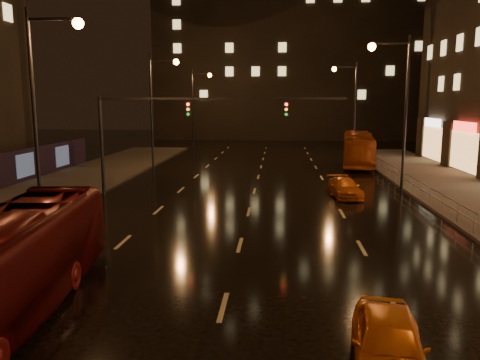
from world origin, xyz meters
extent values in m
plane|color=black|center=(0.00, 20.00, 0.00)|extent=(140.00, 140.00, 0.00)
cube|color=#38332D|center=(-13.50, 15.00, 0.07)|extent=(7.00, 70.00, 0.15)
cube|color=black|center=(4.00, 72.00, 18.00)|extent=(44.00, 16.00, 36.00)
cylinder|color=black|center=(-9.60, 20.00, 3.10)|extent=(0.22, 0.22, 6.20)
cube|color=black|center=(-2.00, 20.00, 6.10)|extent=(15.20, 0.14, 0.14)
cube|color=black|center=(-4.00, 20.00, 5.45)|extent=(0.32, 0.18, 0.95)
cube|color=black|center=(2.00, 20.00, 5.45)|extent=(0.32, 0.18, 0.95)
sphere|color=#FF1E19|center=(-4.00, 19.88, 5.75)|extent=(0.18, 0.18, 0.18)
cylinder|color=#99999E|center=(10.20, 44.00, 0.65)|extent=(0.04, 0.04, 1.00)
cube|color=#99999E|center=(10.20, 18.00, 1.10)|extent=(0.05, 56.00, 0.05)
cube|color=#99999E|center=(10.20, 18.00, 0.70)|extent=(0.05, 56.00, 0.05)
imported|color=#580C0C|center=(-5.82, 2.74, 1.49)|extent=(3.49, 10.90, 2.98)
imported|color=#983B0F|center=(9.00, 35.69, 1.54)|extent=(4.05, 11.32, 3.08)
imported|color=orange|center=(4.00, 1.00, 0.66)|extent=(2.08, 4.07, 1.33)
imported|color=#C25412|center=(5.74, 20.58, 0.58)|extent=(2.09, 4.17, 1.16)
camera|label=1|loc=(1.53, -8.72, 5.89)|focal=35.00mm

